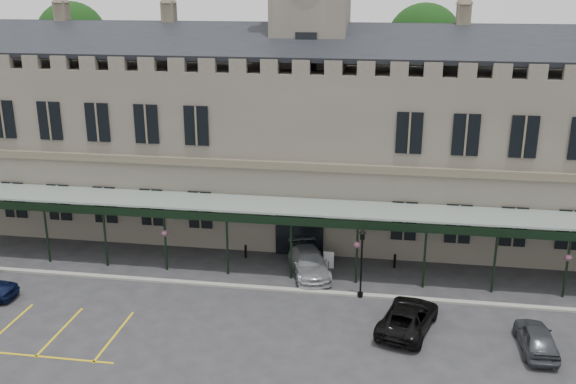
# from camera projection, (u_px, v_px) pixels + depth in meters

# --- Properties ---
(ground) EXTENTS (140.00, 140.00, 0.00)m
(ground) POSITION_uv_depth(u_px,v_px,m) (270.00, 339.00, 32.91)
(ground) COLOR #27272A
(station_building) EXTENTS (60.00, 10.36, 17.30)m
(station_building) POSITION_uv_depth(u_px,v_px,m) (310.00, 144.00, 45.86)
(station_building) COLOR #5E584E
(station_building) RESTS_ON ground
(clock_tower) EXTENTS (5.60, 5.60, 24.80)m
(clock_tower) POSITION_uv_depth(u_px,v_px,m) (311.00, 49.00, 43.90)
(clock_tower) COLOR #5E584E
(clock_tower) RESTS_ON ground
(canopy) EXTENTS (50.00, 4.10, 4.30)m
(canopy) POSITION_uv_depth(u_px,v_px,m) (292.00, 241.00, 39.18)
(canopy) COLOR #8C9E93
(canopy) RESTS_ON ground
(kerb) EXTENTS (60.00, 0.40, 0.12)m
(kerb) POSITION_uv_depth(u_px,v_px,m) (287.00, 290.00, 38.06)
(kerb) COLOR gray
(kerb) RESTS_ON ground
(parking_markings) EXTENTS (16.00, 6.00, 0.01)m
(parking_markings) POSITION_uv_depth(u_px,v_px,m) (2.00, 331.00, 33.58)
(parking_markings) COLOR gold
(parking_markings) RESTS_ON ground
(tree_behind_left) EXTENTS (6.00, 6.00, 16.00)m
(tree_behind_left) POSITION_uv_depth(u_px,v_px,m) (72.00, 39.00, 55.72)
(tree_behind_left) COLOR #332314
(tree_behind_left) RESTS_ON ground
(tree_behind_mid) EXTENTS (6.00, 6.00, 16.00)m
(tree_behind_mid) POSITION_uv_depth(u_px,v_px,m) (424.00, 44.00, 51.26)
(tree_behind_mid) COLOR #332314
(tree_behind_mid) RESTS_ON ground
(lamp_post_mid) EXTENTS (0.40, 0.40, 4.26)m
(lamp_post_mid) POSITION_uv_depth(u_px,v_px,m) (362.00, 257.00, 36.54)
(lamp_post_mid) COLOR black
(lamp_post_mid) RESTS_ON ground
(sign_board) EXTENTS (0.66, 0.07, 1.12)m
(sign_board) POSITION_uv_depth(u_px,v_px,m) (329.00, 260.00, 40.93)
(sign_board) COLOR black
(sign_board) RESTS_ON ground
(bollard_left) EXTENTS (0.16, 0.16, 0.91)m
(bollard_left) POSITION_uv_depth(u_px,v_px,m) (246.00, 251.00, 42.51)
(bollard_left) COLOR black
(bollard_left) RESTS_ON ground
(bollard_right) EXTENTS (0.17, 0.17, 0.93)m
(bollard_right) POSITION_uv_depth(u_px,v_px,m) (395.00, 261.00, 40.98)
(bollard_right) COLOR black
(bollard_right) RESTS_ON ground
(car_taxi) EXTENTS (3.60, 5.55, 1.50)m
(car_taxi) POSITION_uv_depth(u_px,v_px,m) (309.00, 263.00, 40.09)
(car_taxi) COLOR #A4A7AC
(car_taxi) RESTS_ON ground
(car_van) EXTENTS (3.74, 5.60, 1.43)m
(car_van) POSITION_uv_depth(u_px,v_px,m) (408.00, 317.00, 33.59)
(car_van) COLOR black
(car_van) RESTS_ON ground
(car_right_a) EXTENTS (1.71, 4.07, 1.38)m
(car_right_a) POSITION_uv_depth(u_px,v_px,m) (536.00, 338.00, 31.64)
(car_right_a) COLOR #393C41
(car_right_a) RESTS_ON ground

